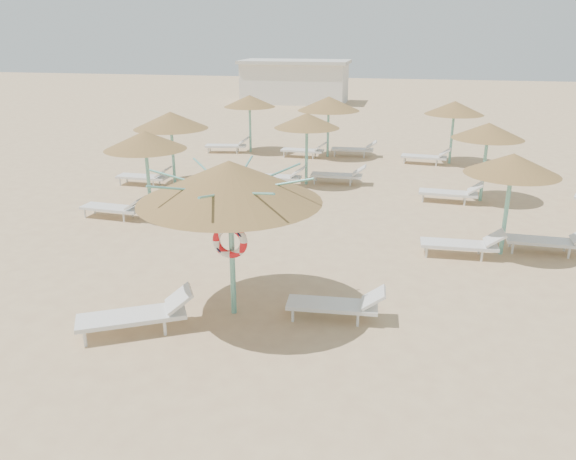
# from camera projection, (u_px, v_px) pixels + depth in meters

# --- Properties ---
(ground) EXTENTS (120.00, 120.00, 0.00)m
(ground) POSITION_uv_depth(u_px,v_px,m) (246.00, 318.00, 11.30)
(ground) COLOR tan
(ground) RESTS_ON ground
(main_palapa) EXTENTS (3.55, 3.55, 3.18)m
(main_palapa) POSITION_uv_depth(u_px,v_px,m) (229.00, 182.00, 10.59)
(main_palapa) COLOR #69B6A6
(main_palapa) RESTS_ON ground
(lounger_main_a) EXTENTS (2.22, 1.60, 0.79)m
(lounger_main_a) POSITION_uv_depth(u_px,v_px,m) (139.00, 314.00, 10.67)
(lounger_main_a) COLOR silver
(lounger_main_a) RESTS_ON ground
(lounger_main_b) EXTENTS (1.97, 0.70, 0.70)m
(lounger_main_b) POSITION_uv_depth(u_px,v_px,m) (339.00, 304.00, 11.15)
(lounger_main_b) COLOR silver
(lounger_main_b) RESTS_ON ground
(palapa_field) EXTENTS (20.37, 13.63, 2.71)m
(palapa_field) POSITION_uv_depth(u_px,v_px,m) (391.00, 128.00, 19.33)
(palapa_field) COLOR #69B6A6
(palapa_field) RESTS_ON ground
(service_hut) EXTENTS (8.40, 4.40, 3.25)m
(service_hut) POSITION_uv_depth(u_px,v_px,m) (295.00, 81.00, 44.16)
(service_hut) COLOR silver
(service_hut) RESTS_ON ground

